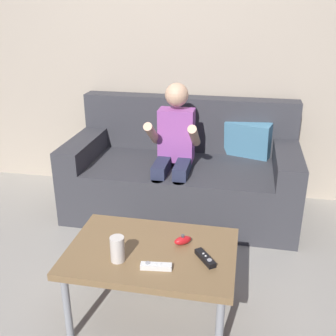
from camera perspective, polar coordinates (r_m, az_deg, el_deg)
The scene contains 9 objects.
ground_plane at distance 2.19m, azimuth -10.51°, elevation -21.42°, with size 9.91×9.91×0.00m, color #9E998E.
wall_back at distance 3.25m, azimuth -0.61°, elevation 18.01°, with size 4.95×0.05×2.50m, color #B2A38E.
couch at distance 3.07m, azimuth 2.25°, elevation -0.84°, with size 1.68×0.80×0.83m.
person_seated_on_couch at distance 2.81m, azimuth 0.86°, elevation 2.88°, with size 0.35×0.43×1.00m.
coffee_table at distance 1.99m, azimuth -2.34°, elevation -12.43°, with size 0.81×0.55×0.41m.
game_remote_black_near_edge at distance 1.90m, azimuth 5.31°, elevation -12.60°, with size 0.11×0.13×0.03m.
nunchuk_red at distance 2.00m, azimuth 2.11°, elevation -10.21°, with size 0.10×0.09×0.05m.
game_remote_white_far_corner at distance 1.84m, azimuth -1.68°, elevation -13.70°, with size 0.14×0.05×0.03m.
soda_can at distance 1.88m, azimuth -7.19°, elevation -11.33°, with size 0.07×0.07×0.12m, color silver.
Camera 1 is at (0.67, -1.44, 1.50)m, focal length 42.96 mm.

